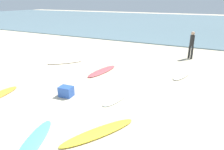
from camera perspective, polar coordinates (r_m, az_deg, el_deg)
name	(u,v)px	position (r m, az deg, el deg)	size (l,w,h in m)	color
ground_plane	(25,137)	(6.87, -22.43, -15.28)	(120.00, 120.00, 0.00)	beige
ocean_water	(192,23)	(38.55, 20.93, 13.01)	(120.00, 40.00, 0.08)	slate
surfboard_0	(34,142)	(6.54, -20.43, -16.51)	(0.51, 2.17, 0.08)	#4DA0DA
surfboard_1	(117,97)	(8.63, 1.43, -5.93)	(0.54, 1.93, 0.06)	white
surfboard_2	(102,71)	(11.64, -2.72, 1.08)	(0.57, 2.39, 0.09)	#E45157
surfboard_3	(182,75)	(11.68, 18.35, 0.11)	(0.56, 1.97, 0.08)	silver
surfboard_4	(65,62)	(13.61, -12.65, 3.39)	(0.51, 2.11, 0.08)	beige
surfboard_5	(99,132)	(6.52, -3.65, -15.20)	(0.49, 2.49, 0.09)	yellow
beachgoer_mid	(192,44)	(14.97, 20.74, 7.93)	(0.37, 0.37, 1.81)	black
beach_cooler	(66,91)	(8.88, -12.30, -4.36)	(0.54, 0.41, 0.42)	#2D56B2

